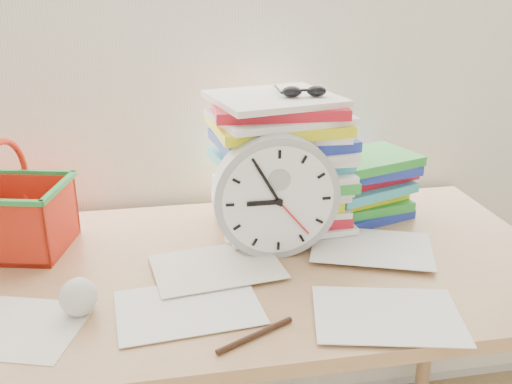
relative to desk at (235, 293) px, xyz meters
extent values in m
cube|color=#A97B4F|center=(0.00, 0.00, 0.06)|extent=(1.40, 0.70, 0.03)
cylinder|color=#A97B4F|center=(0.65, 0.30, -0.32)|extent=(0.04, 0.04, 0.72)
cylinder|color=#9E9FA1|center=(0.10, 0.03, 0.21)|extent=(0.27, 0.05, 0.27)
sphere|color=silver|center=(-0.31, -0.14, 0.11)|extent=(0.07, 0.07, 0.07)
cylinder|color=black|center=(0.00, -0.27, 0.08)|extent=(0.15, 0.08, 0.01)
camera|label=1|loc=(-0.15, -1.08, 0.66)|focal=40.00mm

